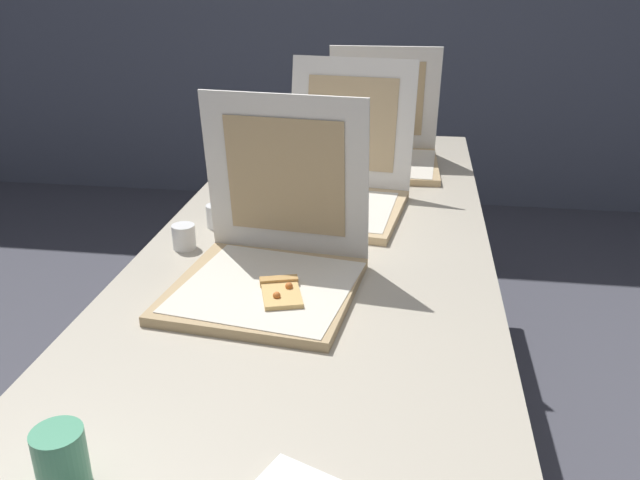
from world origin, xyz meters
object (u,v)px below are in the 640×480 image
cup_white_mid (217,216)px  cup_white_far (265,177)px  pizza_box_front (269,263)px  pizza_box_middle (337,189)px  table (322,251)px  pizza_box_back (382,150)px  cup_white_near_center (184,237)px  cup_printed_front (61,460)px

cup_white_mid → cup_white_far: same height
pizza_box_front → pizza_box_middle: pizza_box_front is taller
pizza_box_front → cup_white_mid: 0.40m
table → pizza_box_back: size_ratio=5.53×
table → pizza_box_front: size_ratio=5.19×
cup_white_mid → cup_white_far: bearing=81.7°
cup_white_near_center → cup_white_far: (0.09, 0.51, 0.00)m
cup_white_mid → cup_white_near_center: bearing=-105.3°
cup_white_mid → pizza_box_middle: bearing=33.1°
pizza_box_middle → pizza_box_front: bearing=-92.0°
pizza_box_middle → pizza_box_back: (0.11, 0.45, -0.00)m
pizza_box_middle → pizza_box_back: size_ratio=1.26×
cup_white_far → cup_printed_front: size_ratio=0.66×
pizza_box_back → pizza_box_front: bearing=-103.2°
pizza_box_back → cup_white_mid: pizza_box_back is taller
pizza_box_back → cup_white_near_center: 0.92m
table → pizza_box_middle: (0.01, 0.22, 0.10)m
cup_white_mid → cup_white_near_center: 0.16m
pizza_box_middle → cup_white_far: 0.30m
table → pizza_box_back: pizza_box_back is taller
table → cup_printed_front: size_ratio=23.71×
table → cup_printed_front: bearing=-103.3°
pizza_box_middle → cup_white_mid: pizza_box_middle is taller
pizza_box_back → cup_white_far: 0.46m
cup_white_near_center → cup_printed_front: 0.82m
pizza_box_middle → cup_printed_front: pizza_box_middle is taller
pizza_box_middle → cup_white_near_center: 0.49m
cup_white_far → cup_printed_front: (0.01, -1.33, 0.02)m
pizza_box_middle → cup_white_near_center: bearing=-127.4°
pizza_box_back → cup_white_mid: (-0.41, -0.65, -0.03)m
cup_printed_front → pizza_box_front: bearing=76.6°
pizza_box_back → cup_printed_front: (-0.34, -1.61, -0.01)m
pizza_box_front → table: bearing=83.0°
pizza_box_front → cup_white_near_center: pizza_box_front is taller
cup_printed_front → pizza_box_middle: bearing=78.5°
cup_white_near_center → cup_printed_front: cup_printed_front is taller
cup_white_near_center → cup_printed_front: (0.11, -0.81, 0.02)m
table → cup_white_far: 0.46m
pizza_box_middle → cup_printed_front: 1.19m
table → pizza_box_middle: pizza_box_middle is taller
cup_white_mid → cup_printed_front: 0.97m
table → pizza_box_front: pizza_box_front is taller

